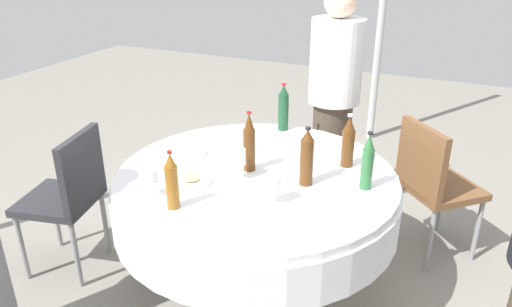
% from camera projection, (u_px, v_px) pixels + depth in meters
% --- Properties ---
extents(ground_plane, '(10.00, 10.00, 0.00)m').
position_uv_depth(ground_plane, '(256.00, 289.00, 2.81)').
color(ground_plane, gray).
extents(dining_table, '(1.47, 1.47, 0.74)m').
position_uv_depth(dining_table, '(256.00, 199.00, 2.57)').
color(dining_table, white).
rests_on(dining_table, ground_plane).
extents(bottle_amber_outer, '(0.06, 0.06, 0.28)m').
position_uv_depth(bottle_amber_outer, '(172.00, 182.00, 2.15)').
color(bottle_amber_outer, '#8C5619').
rests_on(bottle_amber_outer, dining_table).
extents(bottle_brown_inner, '(0.06, 0.06, 0.32)m').
position_uv_depth(bottle_brown_inner, '(249.00, 143.00, 2.49)').
color(bottle_brown_inner, '#593314').
rests_on(bottle_brown_inner, dining_table).
extents(bottle_dark_green_mid, '(0.06, 0.06, 0.30)m').
position_uv_depth(bottle_dark_green_mid, '(283.00, 108.00, 3.01)').
color(bottle_dark_green_mid, '#194728').
rests_on(bottle_dark_green_mid, dining_table).
extents(bottle_brown_right, '(0.07, 0.07, 0.30)m').
position_uv_depth(bottle_brown_right, '(307.00, 158.00, 2.35)').
color(bottle_brown_right, '#593314').
rests_on(bottle_brown_right, dining_table).
extents(bottle_green_near, '(0.06, 0.06, 0.29)m').
position_uv_depth(bottle_green_near, '(368.00, 163.00, 2.31)').
color(bottle_green_near, '#2D6B38').
rests_on(bottle_green_near, dining_table).
extents(bottle_brown_front, '(0.07, 0.07, 0.29)m').
position_uv_depth(bottle_brown_front, '(348.00, 142.00, 2.54)').
color(bottle_brown_front, '#593314').
rests_on(bottle_brown_front, dining_table).
extents(wine_glass_right, '(0.08, 0.08, 0.14)m').
position_uv_depth(wine_glass_right, '(273.00, 184.00, 2.20)').
color(wine_glass_right, white).
rests_on(wine_glass_right, dining_table).
extents(wine_glass_near, '(0.07, 0.07, 0.16)m').
position_uv_depth(wine_glass_near, '(239.00, 159.00, 2.41)').
color(wine_glass_near, white).
rests_on(wine_glass_near, dining_table).
extents(wine_glass_front, '(0.07, 0.07, 0.13)m').
position_uv_depth(wine_glass_front, '(152.00, 177.00, 2.27)').
color(wine_glass_front, white).
rests_on(wine_glass_front, dining_table).
extents(plate_rear, '(0.23, 0.23, 0.02)m').
position_uv_depth(plate_rear, '(186.00, 152.00, 2.73)').
color(plate_rear, white).
rests_on(plate_rear, dining_table).
extents(plate_far, '(0.21, 0.21, 0.04)m').
position_uv_depth(plate_far, '(190.00, 181.00, 2.41)').
color(plate_far, white).
rests_on(plate_far, dining_table).
extents(knife_inner, '(0.13, 0.15, 0.00)m').
position_uv_depth(knife_inner, '(236.00, 153.00, 2.74)').
color(knife_inner, silver).
rests_on(knife_inner, dining_table).
extents(person_mid, '(0.34, 0.34, 1.58)m').
position_uv_depth(person_mid, '(333.00, 103.00, 3.26)').
color(person_mid, '#4C3F33').
rests_on(person_mid, ground_plane).
extents(chair_front, '(0.57, 0.57, 0.87)m').
position_uv_depth(chair_front, '(432.00, 180.00, 2.93)').
color(chair_front, brown).
rests_on(chair_front, ground_plane).
extents(chair_left, '(0.48, 0.48, 0.87)m').
position_uv_depth(chair_left, '(69.00, 191.00, 2.80)').
color(chair_left, '#2D2D33').
rests_on(chair_left, ground_plane).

